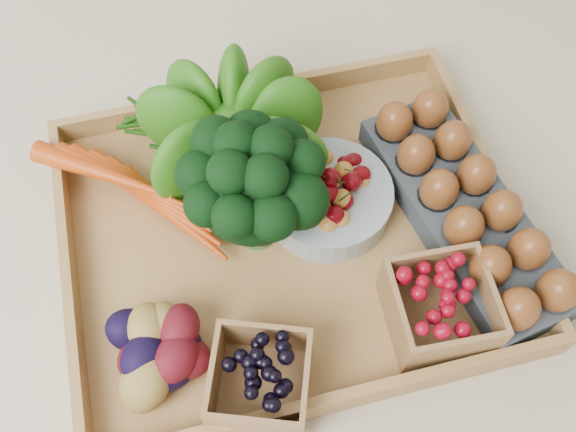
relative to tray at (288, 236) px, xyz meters
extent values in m
plane|color=beige|center=(0.00, 0.00, -0.01)|extent=(4.00, 4.00, 0.00)
cube|color=#AD8148|center=(0.00, 0.00, 0.00)|extent=(0.55, 0.45, 0.01)
sphere|color=#104E0C|center=(-0.04, 0.12, 0.09)|extent=(0.16, 0.16, 0.16)
cylinder|color=#8C9EA5|center=(0.06, 0.02, 0.03)|extent=(0.16, 0.16, 0.04)
cube|color=#3C454D|center=(0.22, -0.04, 0.03)|extent=(0.18, 0.35, 0.04)
cube|color=black|center=(-0.08, -0.18, 0.04)|extent=(0.13, 0.13, 0.07)
cube|color=maroon|center=(0.14, -0.15, 0.05)|extent=(0.12, 0.12, 0.08)
camera|label=1|loc=(-0.09, -0.37, 0.72)|focal=40.00mm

